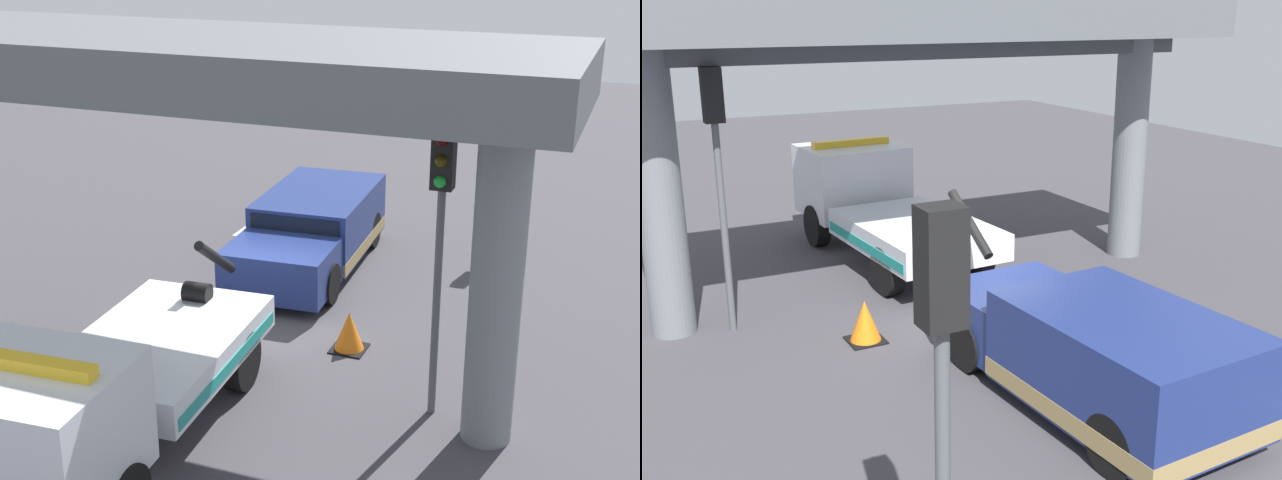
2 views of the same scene
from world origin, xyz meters
TOP-DOWN VIEW (x-y plane):
  - ground_plane at (0.00, 0.00)m, footprint 60.00×40.00m
  - lane_stripe_west at (-6.00, -2.46)m, footprint 2.60×0.16m
  - lane_stripe_mid at (0.00, -2.46)m, footprint 2.60×0.16m
  - tow_truck_white at (4.64, 0.05)m, footprint 7.31×2.72m
  - towed_van_green at (-3.62, -0.00)m, footprint 5.31×2.48m
  - overpass_structure at (1.89, 0.00)m, footprint 3.60×11.96m
  - traffic_light_near at (-6.98, 4.05)m, footprint 0.39×0.32m
  - traffic_light_far at (1.52, 4.05)m, footprint 0.39×0.32m
  - traffic_cone_orange at (-0.04, 2.13)m, footprint 0.62×0.62m

SIDE VIEW (x-z plane):
  - ground_plane at x=0.00m, z-range -0.10..0.00m
  - lane_stripe_west at x=-6.00m, z-range 0.00..0.01m
  - lane_stripe_mid at x=0.00m, z-range 0.00..0.01m
  - traffic_cone_orange at x=-0.04m, z-range -0.02..0.72m
  - towed_van_green at x=-3.62m, z-range -0.01..1.57m
  - tow_truck_white at x=4.64m, z-range -0.03..2.43m
  - traffic_light_near at x=-6.98m, z-range 0.96..5.12m
  - traffic_light_far at x=1.52m, z-range 1.04..5.62m
  - overpass_structure at x=1.89m, z-range 2.06..7.79m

